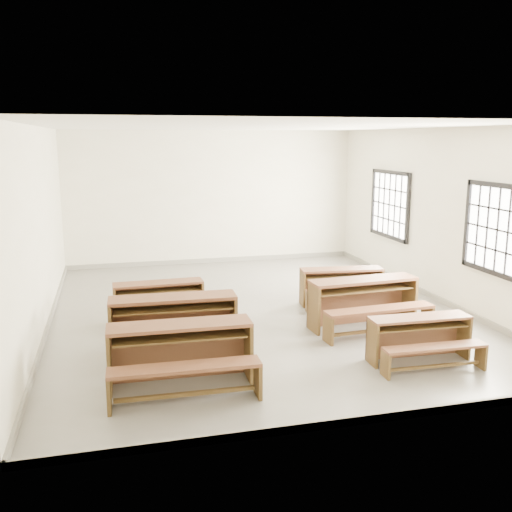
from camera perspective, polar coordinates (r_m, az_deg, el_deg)
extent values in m
plane|color=slate|center=(10.15, 0.00, -5.54)|extent=(8.50, 8.50, 0.00)
cube|color=silver|center=(9.70, 0.00, 12.68)|extent=(7.00, 8.50, 0.05)
cube|color=silver|center=(13.90, -4.36, 5.84)|extent=(7.00, 0.05, 3.20)
cube|color=silver|center=(5.87, 10.31, -2.34)|extent=(7.00, 0.05, 3.20)
cube|color=silver|center=(9.56, -20.64, 2.48)|extent=(0.05, 8.50, 3.20)
cube|color=silver|center=(11.17, 17.57, 3.91)|extent=(0.05, 8.50, 3.20)
cube|color=gray|center=(14.15, -4.26, -0.41)|extent=(7.00, 0.04, 0.10)
cube|color=gray|center=(6.42, 9.81, -15.90)|extent=(7.00, 0.04, 0.10)
cube|color=gray|center=(9.91, -20.03, -6.41)|extent=(0.04, 8.50, 0.10)
cube|color=gray|center=(11.48, 17.12, -3.77)|extent=(0.04, 8.50, 0.10)
cube|color=white|center=(9.71, 23.12, 2.42)|extent=(0.02, 1.50, 1.30)
cube|color=black|center=(9.62, 23.36, 6.47)|extent=(0.06, 1.62, 0.08)
cube|color=black|center=(9.82, 22.71, -1.56)|extent=(0.06, 1.62, 0.08)
cube|color=black|center=(10.33, 20.39, 3.13)|extent=(0.06, 0.08, 1.46)
cube|color=white|center=(12.72, 13.29, 5.03)|extent=(0.02, 1.50, 1.30)
cube|color=black|center=(12.66, 13.36, 8.13)|extent=(0.06, 1.62, 0.08)
cube|color=black|center=(12.81, 13.07, 1.96)|extent=(0.06, 1.62, 0.08)
cube|color=black|center=(12.02, 14.94, 4.57)|extent=(0.06, 0.08, 1.46)
cube|color=black|center=(13.41, 11.65, 5.43)|extent=(0.06, 0.08, 1.46)
cube|color=brown|center=(7.07, -7.63, -6.87)|extent=(1.77, 0.48, 0.04)
cube|color=brown|center=(7.39, -7.70, -9.30)|extent=(1.76, 0.09, 0.75)
cube|color=#4E371B|center=(7.18, -14.47, -10.19)|extent=(0.06, 0.44, 0.75)
cube|color=#4E371B|center=(7.32, -0.77, -9.38)|extent=(0.06, 0.44, 0.75)
cube|color=#4E371B|center=(7.10, -7.58, -8.10)|extent=(1.63, 0.37, 0.02)
cube|color=brown|center=(6.68, -7.11, -10.99)|extent=(1.76, 0.35, 0.04)
cube|color=#4E371B|center=(6.75, -14.50, -13.17)|extent=(0.05, 0.31, 0.42)
cube|color=#4E371B|center=(6.90, 0.20, -12.23)|extent=(0.05, 0.31, 0.42)
cube|color=#4E371B|center=(6.81, -7.04, -13.55)|extent=(1.63, 0.10, 0.04)
cube|color=brown|center=(8.19, -8.32, -4.17)|extent=(1.81, 0.52, 0.04)
cube|color=brown|center=(8.50, -8.33, -6.42)|extent=(1.80, 0.12, 0.76)
cube|color=#4E371B|center=(8.30, -14.32, -7.11)|extent=(0.06, 0.45, 0.76)
cube|color=#4E371B|center=(8.40, -2.23, -6.52)|extent=(0.06, 0.45, 0.76)
cube|color=#4E371B|center=(8.21, -8.28, -5.26)|extent=(1.67, 0.40, 0.02)
cube|color=brown|center=(7.77, -7.96, -7.65)|extent=(1.81, 0.39, 0.04)
cube|color=#4E371B|center=(7.84, -14.40, -9.55)|extent=(0.06, 0.32, 0.43)
cube|color=#4E371B|center=(7.95, -1.53, -8.88)|extent=(0.06, 0.32, 0.43)
cube|color=#4E371B|center=(7.88, -7.89, -9.96)|extent=(1.66, 0.12, 0.04)
cube|color=brown|center=(9.61, -9.75, -2.69)|extent=(1.49, 0.41, 0.04)
cube|color=brown|center=(9.86, -9.80, -4.33)|extent=(1.48, 0.08, 0.63)
cube|color=#4E371B|center=(9.65, -13.95, -4.86)|extent=(0.05, 0.37, 0.63)
cube|color=#4E371B|center=(9.80, -5.48, -4.31)|extent=(0.05, 0.37, 0.63)
cube|color=#4E371B|center=(9.63, -9.71, -3.46)|extent=(1.38, 0.32, 0.02)
cube|color=brown|center=(9.25, -9.37, -5.03)|extent=(1.49, 0.30, 0.04)
cube|color=#4E371B|center=(9.26, -13.79, -6.45)|extent=(0.04, 0.26, 0.35)
cube|color=#4E371B|center=(9.41, -4.95, -5.86)|extent=(0.04, 0.26, 0.35)
cube|color=#4E371B|center=(9.34, -9.32, -6.66)|extent=(1.37, 0.09, 0.04)
cube|color=brown|center=(8.10, 16.07, -5.95)|extent=(1.41, 0.40, 0.04)
cube|color=brown|center=(8.33, 15.43, -7.71)|extent=(1.40, 0.08, 0.60)
cube|color=#4E371B|center=(7.91, 11.54, -8.57)|extent=(0.05, 0.35, 0.60)
cube|color=#4E371B|center=(8.54, 20.03, -7.53)|extent=(0.05, 0.35, 0.60)
cube|color=#4E371B|center=(8.13, 16.08, -6.81)|extent=(1.31, 0.31, 0.02)
cube|color=brown|center=(7.84, 17.47, -8.68)|extent=(1.41, 0.29, 0.04)
cube|color=#4E371B|center=(7.60, 12.83, -10.56)|extent=(0.04, 0.25, 0.33)
cube|color=#4E371B|center=(8.25, 21.57, -9.30)|extent=(0.04, 0.25, 0.33)
cube|color=#4E371B|center=(7.93, 17.35, -10.46)|extent=(1.30, 0.09, 0.04)
cube|color=brown|center=(9.32, 10.70, -2.38)|extent=(1.80, 0.56, 0.04)
cube|color=brown|center=(9.59, 10.04, -4.42)|extent=(1.77, 0.16, 0.75)
cube|color=#4E371B|center=(9.05, 5.79, -5.27)|extent=(0.07, 0.44, 0.75)
cube|color=#4E371B|center=(9.85, 15.03, -4.20)|extent=(0.07, 0.44, 0.75)
cube|color=#4E371B|center=(9.34, 10.73, -3.33)|extent=(1.66, 0.44, 0.02)
cube|color=brown|center=(8.95, 12.29, -5.23)|extent=(1.79, 0.42, 0.04)
cube|color=#4E371B|center=(8.63, 7.23, -7.31)|extent=(0.06, 0.31, 0.42)
cube|color=#4E371B|center=(9.47, 16.77, -5.99)|extent=(0.06, 0.31, 0.42)
cube|color=#4E371B|center=(9.05, 12.20, -7.24)|extent=(1.64, 0.16, 0.04)
cube|color=brown|center=(10.54, 8.58, -1.32)|extent=(1.53, 0.54, 0.04)
cube|color=brown|center=(10.78, 8.27, -2.87)|extent=(1.50, 0.20, 0.64)
cube|color=#4E371B|center=(10.44, 4.66, -3.27)|extent=(0.08, 0.38, 0.64)
cube|color=#4E371B|center=(10.85, 12.24, -2.92)|extent=(0.08, 0.38, 0.64)
cube|color=#4E371B|center=(10.55, 8.59, -2.04)|extent=(1.41, 0.43, 0.02)
cube|color=brown|center=(10.18, 9.27, -3.44)|extent=(1.52, 0.43, 0.04)
cube|color=#4E371B|center=(10.05, 5.22, -4.71)|extent=(0.07, 0.27, 0.36)
cube|color=#4E371B|center=(10.47, 13.07, -4.29)|extent=(0.07, 0.27, 0.36)
cube|color=#4E371B|center=(10.26, 9.21, -4.96)|extent=(1.39, 0.20, 0.04)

